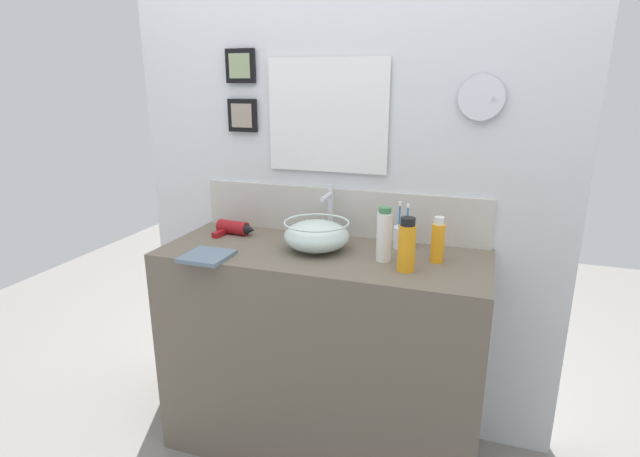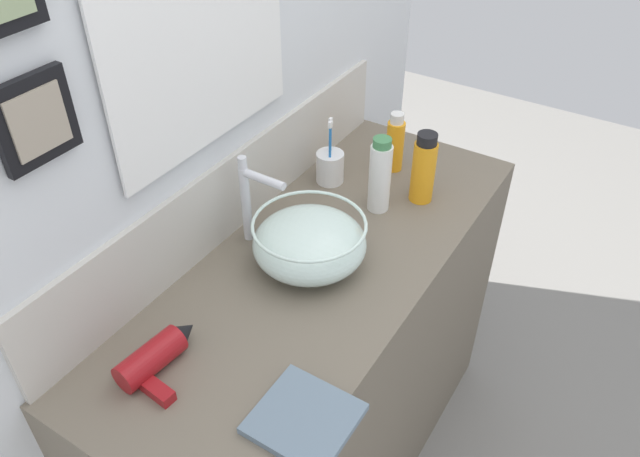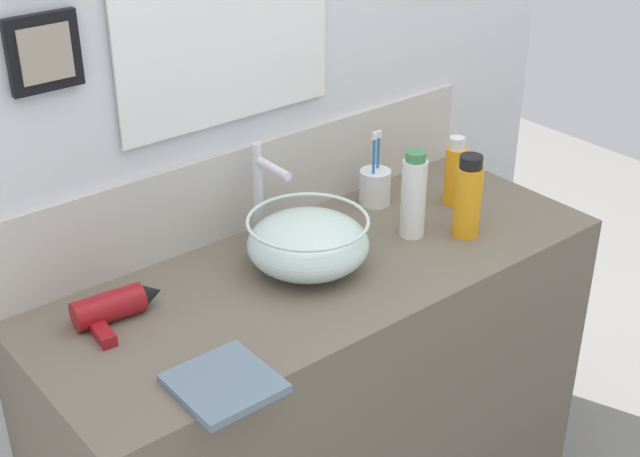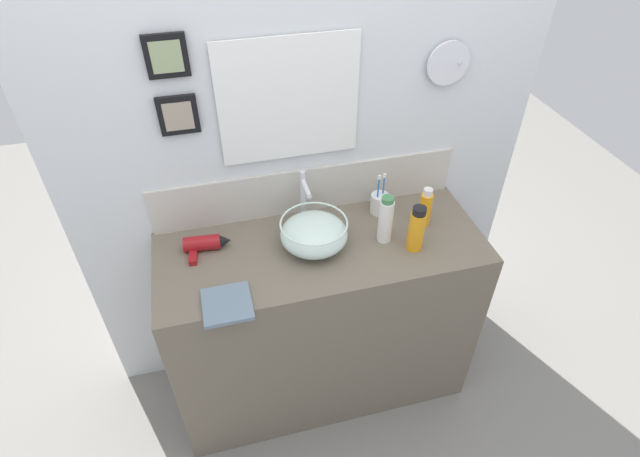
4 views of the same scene
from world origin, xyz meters
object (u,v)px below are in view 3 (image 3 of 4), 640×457
(toothbrush_cup, at_px, (375,186))
(faucet, at_px, (262,186))
(shampoo_bottle, at_px, (455,173))
(hand_towel, at_px, (224,383))
(glass_bowl_sink, at_px, (308,243))
(spray_bottle, at_px, (414,195))
(hair_drier, at_px, (115,307))
(lotion_bottle, at_px, (468,197))

(toothbrush_cup, bearing_deg, faucet, 175.85)
(shampoo_bottle, relative_size, hand_towel, 1.00)
(shampoo_bottle, bearing_deg, glass_bowl_sink, -177.52)
(faucet, xyz_separation_m, spray_bottle, (0.29, -0.20, -0.04))
(glass_bowl_sink, bearing_deg, toothbrush_cup, 23.68)
(hair_drier, height_order, hand_towel, hair_drier)
(toothbrush_cup, xyz_separation_m, spray_bottle, (-0.04, -0.18, 0.06))
(faucet, bearing_deg, hair_drier, -169.36)
(faucet, xyz_separation_m, lotion_bottle, (0.39, -0.28, -0.04))
(shampoo_bottle, bearing_deg, faucet, 163.07)
(glass_bowl_sink, distance_m, shampoo_bottle, 0.49)
(faucet, height_order, toothbrush_cup, faucet)
(spray_bottle, relative_size, hand_towel, 1.19)
(toothbrush_cup, relative_size, hand_towel, 1.11)
(hair_drier, xyz_separation_m, shampoo_bottle, (0.91, -0.07, 0.05))
(faucet, bearing_deg, spray_bottle, -35.09)
(glass_bowl_sink, relative_size, spray_bottle, 1.26)
(lotion_bottle, bearing_deg, faucet, 144.07)
(glass_bowl_sink, xyz_separation_m, shampoo_bottle, (0.48, 0.02, 0.02))
(hair_drier, distance_m, toothbrush_cup, 0.76)
(lotion_bottle, relative_size, shampoo_bottle, 1.13)
(lotion_bottle, distance_m, shampoo_bottle, 0.17)
(faucet, bearing_deg, shampoo_bottle, -16.93)
(hair_drier, relative_size, lotion_bottle, 0.94)
(glass_bowl_sink, xyz_separation_m, spray_bottle, (0.29, -0.03, 0.04))
(toothbrush_cup, bearing_deg, hair_drier, -175.76)
(hair_drier, bearing_deg, faucet, 10.64)
(hair_drier, xyz_separation_m, lotion_bottle, (0.81, -0.20, 0.07))
(hair_drier, xyz_separation_m, hand_towel, (0.05, -0.32, -0.02))
(faucet, relative_size, lotion_bottle, 1.18)
(hair_drier, distance_m, lotion_bottle, 0.84)
(glass_bowl_sink, height_order, faucet, faucet)
(faucet, relative_size, hair_drier, 1.25)
(glass_bowl_sink, bearing_deg, spray_bottle, -6.59)
(shampoo_bottle, height_order, hand_towel, shampoo_bottle)
(glass_bowl_sink, bearing_deg, lotion_bottle, -16.14)
(toothbrush_cup, height_order, spray_bottle, spray_bottle)
(toothbrush_cup, relative_size, lotion_bottle, 0.99)
(glass_bowl_sink, xyz_separation_m, hair_drier, (-0.43, 0.09, -0.04))
(spray_bottle, bearing_deg, faucet, 144.91)
(shampoo_bottle, height_order, spray_bottle, spray_bottle)
(hair_drier, bearing_deg, hand_towel, -81.52)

